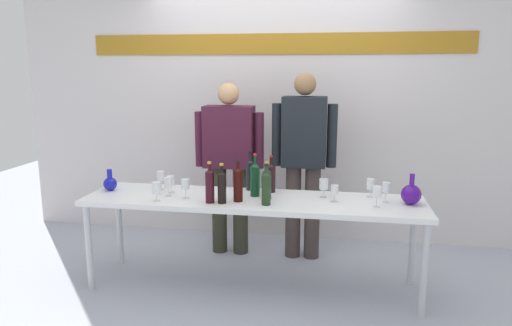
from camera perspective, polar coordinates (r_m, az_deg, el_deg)
name	(u,v)px	position (r m, az deg, el deg)	size (l,w,h in m)	color
ground_plane	(253,286)	(3.94, -0.38, -14.70)	(10.00, 10.00, 0.00)	#A8ADBB
back_wall	(275,92)	(4.80, 2.29, 8.65)	(5.36, 0.11, 3.00)	silver
display_table	(253,205)	(3.69, -0.40, -5.12)	(2.64, 0.63, 0.74)	white
decanter_blue_left	(110,183)	(4.07, -17.27, -2.33)	(0.11, 0.11, 0.18)	#181DB2
decanter_blue_right	(411,194)	(3.68, 18.29, -3.59)	(0.15, 0.15, 0.23)	#47128C
presenter_left	(229,157)	(4.35, -3.26, 0.69)	(0.65, 0.22, 1.60)	#2E2E22
presenter_right	(304,156)	(4.25, 5.81, 0.91)	(0.58, 0.22, 1.70)	#3F3330
wine_bottle_0	(267,183)	(3.62, 1.34, -2.45)	(0.07, 0.07, 0.30)	#173120
wine_bottle_1	(266,187)	(3.47, 1.23, -2.96)	(0.07, 0.07, 0.31)	#1E361A
wine_bottle_2	(238,183)	(3.56, -2.20, -2.48)	(0.07, 0.07, 0.32)	black
wine_bottle_3	(255,179)	(3.70, -0.12, -1.91)	(0.07, 0.07, 0.34)	#104020
wine_bottle_4	(271,177)	(3.83, 1.81, -1.67)	(0.08, 0.08, 0.31)	black
wine_bottle_5	(250,173)	(3.89, -0.73, -1.27)	(0.06, 0.06, 0.32)	black
wine_bottle_6	(222,186)	(3.52, -4.17, -2.79)	(0.06, 0.06, 0.30)	black
wine_bottle_7	(210,185)	(3.54, -5.63, -2.65)	(0.07, 0.07, 0.32)	#360B15
wine_glass_left_0	(156,188)	(3.65, -11.99, -3.00)	(0.07, 0.07, 0.15)	white
wine_glass_left_1	(171,181)	(3.87, -10.30, -2.14)	(0.06, 0.06, 0.14)	white
wine_glass_left_2	(161,176)	(3.98, -11.47, -1.59)	(0.07, 0.07, 0.16)	white
wine_glass_left_3	(185,185)	(3.68, -8.57, -2.59)	(0.06, 0.06, 0.15)	white
wine_glass_left_4	(168,183)	(3.77, -10.62, -2.41)	(0.06, 0.06, 0.15)	white
wine_glass_right_0	(335,190)	(3.60, 9.51, -3.26)	(0.06, 0.06, 0.13)	white
wine_glass_right_1	(371,184)	(3.78, 13.72, -2.53)	(0.06, 0.06, 0.15)	white
wine_glass_right_2	(377,192)	(3.52, 14.46, -3.42)	(0.06, 0.06, 0.16)	white
wine_glass_right_3	(324,184)	(3.70, 8.21, -2.57)	(0.07, 0.07, 0.15)	white
wine_glass_right_4	(386,188)	(3.66, 15.51, -2.92)	(0.06, 0.06, 0.16)	white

